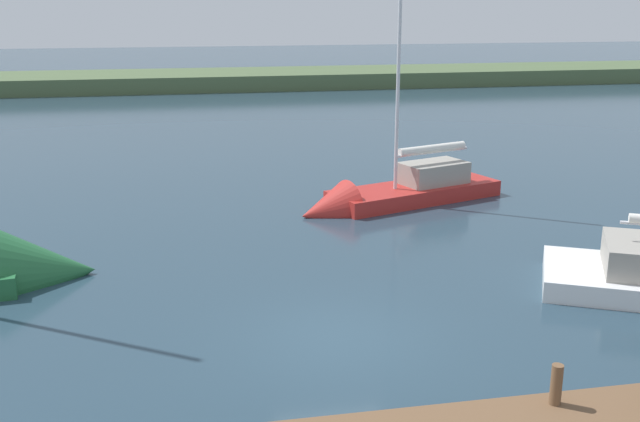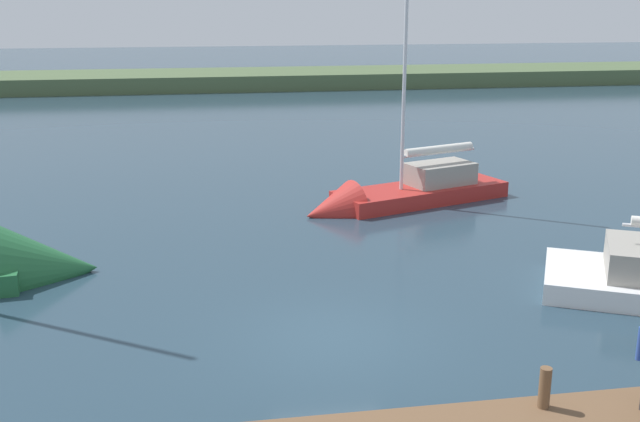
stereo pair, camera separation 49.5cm
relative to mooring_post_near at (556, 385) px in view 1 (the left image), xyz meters
name	(u,v)px [view 1 (the left image)]	position (x,y,z in m)	size (l,w,h in m)	color
ground_plane	(338,338)	(2.46, -4.54, -1.11)	(200.00, 200.00, 0.00)	#263D4C
far_shoreline	(211,87)	(2.46, -51.54, -1.11)	(180.00, 8.00, 2.40)	#4C603D
mooring_post_near	(556,385)	(0.00, 0.00, 0.00)	(0.18, 0.18, 0.67)	brown
sailboat_behind_pier	(389,199)	(-1.54, -14.62, -0.89)	(7.87, 4.38, 9.37)	#B22823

